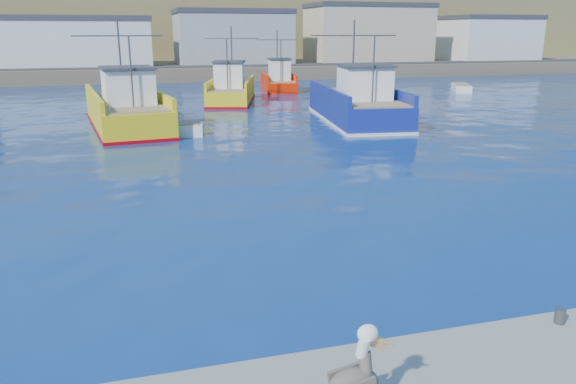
# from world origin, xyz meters

# --- Properties ---
(ground) EXTENTS (260.00, 260.00, 0.00)m
(ground) POSITION_xyz_m (0.00, 0.00, 0.00)
(ground) COLOR #061951
(ground) RESTS_ON ground
(dock_bollards) EXTENTS (36.20, 0.20, 0.30)m
(dock_bollards) POSITION_xyz_m (0.60, -3.40, 0.65)
(dock_bollards) COLOR #4C4C4C
(dock_bollards) RESTS_ON dock
(far_shore) EXTENTS (200.00, 81.00, 24.00)m
(far_shore) POSITION_xyz_m (0.00, 109.20, 8.98)
(far_shore) COLOR brown
(far_shore) RESTS_ON ground
(trawler_yellow_a) EXTENTS (5.65, 12.60, 6.63)m
(trawler_yellow_a) POSITION_xyz_m (-4.55, 25.41, 1.09)
(trawler_yellow_a) COLOR yellow
(trawler_yellow_a) RESTS_ON ground
(trawler_yellow_b) EXTENTS (5.97, 10.34, 6.32)m
(trawler_yellow_b) POSITION_xyz_m (4.11, 36.55, 0.96)
(trawler_yellow_b) COLOR yellow
(trawler_yellow_b) RESTS_ON ground
(trawler_blue) EXTENTS (6.02, 12.69, 6.63)m
(trawler_blue) POSITION_xyz_m (10.33, 23.80, 1.09)
(trawler_blue) COLOR navy
(trawler_blue) RESTS_ON ground
(boat_orange) EXTENTS (4.13, 8.11, 6.01)m
(boat_orange) POSITION_xyz_m (10.57, 45.07, 1.01)
(boat_orange) COLOR red
(boat_orange) RESTS_ON ground
(skiff_mid) EXTENTS (4.33, 2.12, 0.90)m
(skiff_mid) POSITION_xyz_m (-2.44, 21.60, 0.29)
(skiff_mid) COLOR silver
(skiff_mid) RESTS_ON ground
(skiff_far) EXTENTS (3.26, 4.59, 0.95)m
(skiff_far) POSITION_xyz_m (27.84, 38.72, 0.30)
(skiff_far) COLOR silver
(skiff_far) RESTS_ON ground
(pelican) EXTENTS (1.13, 0.50, 1.39)m
(pelican) POSITION_xyz_m (-1.71, -4.75, 1.09)
(pelican) COLOR #595451
(pelican) RESTS_ON dock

